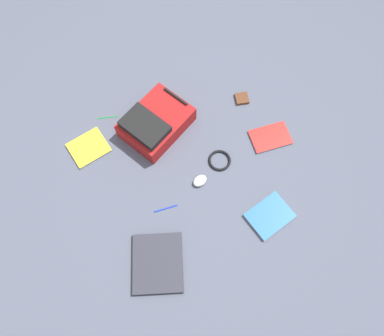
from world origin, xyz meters
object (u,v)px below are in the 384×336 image
laptop (158,263)px  pen_blue (166,208)px  book_manual (270,137)px  book_comic (270,216)px  cable_coil (220,160)px  backpack (155,123)px  earbud_pouch (242,99)px  computer_mouse (200,181)px  pen_black (107,117)px  book_red (89,148)px

laptop → pen_blue: size_ratio=2.74×
book_manual → book_comic: 0.52m
laptop → cable_coil: (0.46, -0.55, -0.01)m
backpack → pen_blue: (-0.53, 0.11, -0.07)m
earbud_pouch → cable_coil: bearing=140.5°
laptop → computer_mouse: computer_mouse is taller
computer_mouse → pen_blue: size_ratio=0.63×
pen_black → earbud_pouch: bearing=-100.8°
book_red → cable_coil: same height
book_red → cable_coil: 0.83m
laptop → book_manual: laptop is taller
backpack → pen_black: (0.19, 0.28, -0.07)m
book_manual → pen_blue: bearing=105.8°
book_red → pen_blue: bearing=-148.2°
book_red → computer_mouse: 0.74m
book_manual → pen_blue: 0.81m
laptop → pen_blue: laptop is taller
computer_mouse → pen_blue: computer_mouse is taller
pen_blue → cable_coil: bearing=-66.5°
computer_mouse → pen_black: size_ratio=0.68×
backpack → pen_black: 0.34m
book_manual → cable_coil: bearing=96.4°
backpack → pen_black: bearing=56.1°
computer_mouse → earbud_pouch: size_ratio=1.08×
pen_blue → earbud_pouch: bearing=-52.6°
cable_coil → pen_blue: size_ratio=0.98×
pen_blue → earbud_pouch: size_ratio=1.72×
book_comic → cable_coil: size_ratio=2.07×
computer_mouse → pen_black: bearing=14.3°
book_red → backpack: bearing=-91.3°
book_manual → book_red: size_ratio=0.95×
pen_black → laptop: bearing=-178.4°
book_comic → cable_coil: book_comic is taller
book_manual → computer_mouse: computer_mouse is taller
book_red → pen_blue: size_ratio=1.87×
book_manual → backpack: bearing=65.1°
computer_mouse → pen_black: 0.75m
laptop → pen_black: laptop is taller
cable_coil → book_red: bearing=64.2°
book_manual → book_red: same height
book_manual → book_comic: book_comic is taller
laptop → book_red: laptop is taller
backpack → laptop: 0.85m
laptop → book_comic: bearing=-87.0°
book_manual → book_comic: (-0.47, 0.22, 0.00)m
book_red → computer_mouse: bearing=-127.6°
book_comic → pen_black: (0.96, 0.73, -0.01)m
pen_black → cable_coil: bearing=-132.8°
backpack → computer_mouse: (-0.44, -0.14, -0.05)m
backpack → laptop: bearing=163.1°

